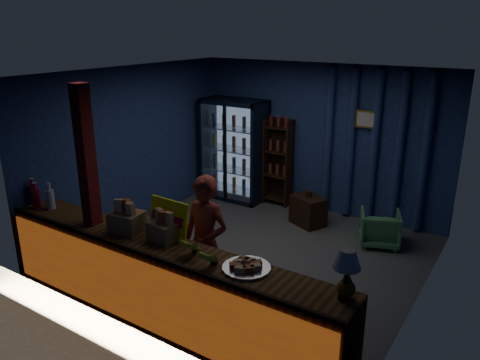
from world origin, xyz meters
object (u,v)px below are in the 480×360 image
object	(u,v)px
green_chair	(380,228)
pastry_tray	(246,267)
table_lamp	(347,261)
shopkeeper	(205,243)

from	to	relation	value
green_chair	pastry_tray	xyz separation A→B (m)	(-0.37, -3.19, 0.71)
green_chair	table_lamp	world-z (taller)	table_lamp
pastry_tray	table_lamp	size ratio (longest dim) A/B	1.01
green_chair	pastry_tray	size ratio (longest dim) A/B	1.23
green_chair	pastry_tray	bearing A→B (deg)	62.26
green_chair	table_lamp	xyz separation A→B (m)	(0.62, -3.17, 1.05)
shopkeeper	table_lamp	bearing A→B (deg)	-16.51
green_chair	table_lamp	distance (m)	3.40
pastry_tray	table_lamp	xyz separation A→B (m)	(0.98, 0.02, 0.34)
green_chair	pastry_tray	distance (m)	3.29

